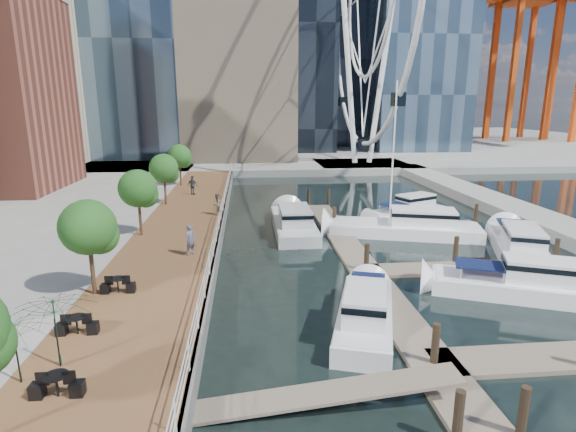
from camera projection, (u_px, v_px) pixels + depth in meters
The scene contains 17 objects.
ground at pixel (346, 344), 18.95m from camera, with size 520.00×520.00×0.00m, color black.
boardwalk at pixel (179, 237), 32.52m from camera, with size 6.00×60.00×1.00m, color brown.
seawall at pixel (221, 236), 32.79m from camera, with size 0.25×60.00×1.00m, color #595954.
land_far at pixel (261, 142), 117.41m from camera, with size 200.00×114.00×1.00m, color gray.
breakwater at pixel (518, 212), 39.95m from camera, with size 4.00×60.00×1.00m, color gray.
pier at pixel (362, 166), 70.34m from camera, with size 14.00×12.00×1.00m, color gray.
railing at pixel (219, 222), 32.54m from camera, with size 0.10×60.00×1.05m, color white, non-canonical shape.
floating_docks at pixel (433, 252), 29.19m from camera, with size 16.00×34.00×2.60m.
port_cranes at pixel (531, 63), 112.66m from camera, with size 40.00×52.00×38.00m.
street_trees at pixel (138, 189), 30.43m from camera, with size 2.60×42.60×4.60m.
cafe_tables at pixel (68, 352), 15.76m from camera, with size 2.50×13.70×0.74m.
yacht_foreground at pixel (516, 296), 23.63m from camera, with size 2.51×9.38×2.15m, color white, non-canonical shape.
pedestrian_near at pixel (190, 240), 26.89m from camera, with size 0.68×0.45×1.88m, color #51536C.
pedestrian_mid at pixel (217, 204), 36.76m from camera, with size 0.89×0.69×1.82m, color #7D6B56.
pedestrian_far at pixel (193, 185), 45.02m from camera, with size 1.13×0.47×1.93m, color #353B42.
moored_yachts at pixel (407, 243), 32.67m from camera, with size 19.30×32.87×11.50m.
cafe_seating at pixel (8, 383), 12.65m from camera, with size 3.94×11.98×2.56m.
Camera 1 is at (-4.00, -16.80, 9.80)m, focal length 28.00 mm.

